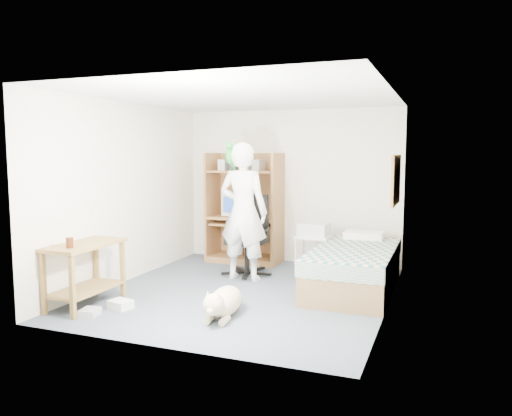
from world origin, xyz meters
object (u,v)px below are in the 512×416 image
Objects in this scene: person at (243,212)px; printer_cart at (314,249)px; computer_hutch at (245,212)px; dog at (224,302)px; side_desk at (85,265)px; office_chair at (249,247)px; bed at (354,268)px.

person is 3.28× the size of printer_cart.
dog is (0.84, -2.72, -0.65)m from computer_hutch.
computer_hutch is 1.46m from printer_cart.
person is at bearing 98.21° from dog.
side_desk is at bearing -178.90° from dog.
office_chair is (0.38, -0.82, -0.40)m from computer_hutch.
office_chair is at bearing -78.79° from person.
bed is at bearing -37.00° from printer_cart.
office_chair is 1.98× the size of printer_cart.
person is at bearing -179.49° from bed.
printer_cart is (0.46, 2.20, 0.23)m from dog.
computer_hutch reaches higher than office_chair.
person reaches higher than office_chair.
printer_cart is at bearing -21.82° from computer_hutch.
printer_cart is (2.15, 2.42, -0.10)m from side_desk.
person is (0.43, -1.14, 0.15)m from computer_hutch.
bed reaches higher than dog.
side_desk is 0.98× the size of dog.
computer_hutch is 0.89× the size of bed.
dog is 1.72× the size of printer_cart.
side_desk is at bearing -117.52° from office_chair.
computer_hutch reaches higher than bed.
dog is at bearing -73.75° from office_chair.
computer_hutch is 0.99m from office_chair.
side_desk is 1.73m from dog.
side_desk is at bearing 57.33° from person.
person reaches higher than bed.
computer_hutch is 1.22m from person.
side_desk is 0.51× the size of person.
computer_hutch is 2.35m from bed.
dog is at bearing -98.15° from printer_cart.
office_chair is (1.23, 2.12, -0.07)m from side_desk.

